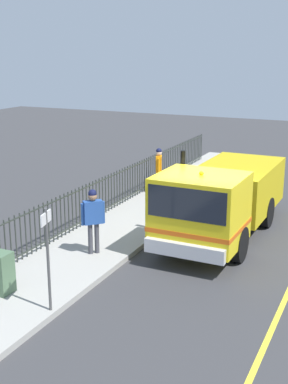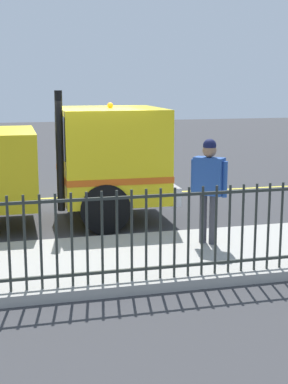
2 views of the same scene
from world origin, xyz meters
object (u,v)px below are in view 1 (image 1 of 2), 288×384
Objects in this scene: worker_standing at (93,215)px; street_sign at (47,248)px; work_truck at (220,197)px; pedestrian_distant at (159,165)px.

street_sign is (-0.79, 3.14, 0.32)m from worker_standing.
work_truck is 3.82× the size of pedestrian_distant.
worker_standing is (2.61, 2.84, -0.07)m from work_truck.
worker_standing reaches higher than pedestrian_distant.
work_truck is 3.86m from worker_standing.
work_truck is at bearing 22.30° from pedestrian_distant.
work_truck reaches higher than pedestrian_distant.
street_sign reaches higher than worker_standing.
worker_standing is at bearing -75.93° from street_sign.
street_sign reaches higher than pedestrian_distant.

